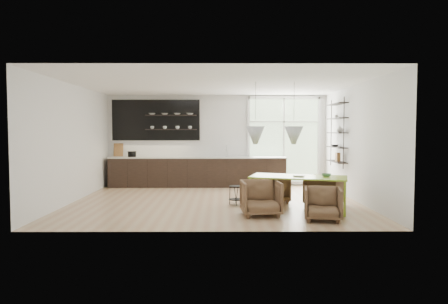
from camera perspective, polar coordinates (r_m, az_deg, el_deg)
room at (r=10.96m, az=1.89°, el=1.50°), size 7.02×6.01×2.91m
kitchen_run at (r=12.62m, az=-4.21°, el=-2.23°), size 5.54×0.69×2.75m
right_shelving at (r=11.48m, az=15.88°, el=2.41°), size 0.26×1.22×1.90m
dining_table at (r=8.96m, az=10.57°, el=-3.74°), size 2.25×1.50×0.76m
armchair_back_left at (r=9.96m, az=7.42°, el=-5.31°), size 0.69×0.71×0.62m
armchair_back_right at (r=9.65m, az=14.18°, el=-5.35°), size 1.08×1.09×0.72m
armchair_front_left at (r=8.33m, az=5.28°, el=-6.55°), size 0.84×0.87×0.73m
armchair_front_right at (r=8.10m, az=13.92°, el=-7.18°), size 0.83×0.84×0.66m
wire_stool at (r=9.53m, az=1.77°, el=-5.81°), size 0.35×0.35×0.45m
table_book at (r=8.96m, az=9.94°, el=-3.31°), size 0.32×0.36×0.03m
table_bowl at (r=9.02m, az=14.43°, el=-3.21°), size 0.28×0.28×0.06m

